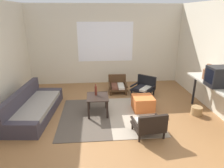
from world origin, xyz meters
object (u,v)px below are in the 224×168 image
coffee_table (98,100)px  ottoman_orange (143,103)px  armchair_by_window (118,85)px  armchair_striped_foreground (149,125)px  clay_vase (208,73)px  couch (33,108)px  wicker_basket (196,111)px  console_shelf (213,87)px  armchair_corner (144,86)px  glass_bottle (96,91)px  crt_television (221,77)px

coffee_table → ottoman_orange: bearing=5.2°
armchair_by_window → armchair_striped_foreground: size_ratio=0.95×
coffee_table → clay_vase: clay_vase is taller
clay_vase → armchair_striped_foreground: bearing=-150.7°
couch → coffee_table: (1.58, -0.04, 0.17)m
ottoman_orange → wicker_basket: ottoman_orange is taller
armchair_by_window → console_shelf: (1.99, -1.93, 0.57)m
armchair_striped_foreground → armchair_corner: size_ratio=0.81×
armchair_striped_foreground → wicker_basket: 1.64m
armchair_striped_foreground → glass_bottle: bearing=132.6°
armchair_striped_foreground → clay_vase: size_ratio=1.81×
couch → ottoman_orange: bearing=1.4°
wicker_basket → armchair_striped_foreground: bearing=-150.7°
ottoman_orange → couch: bearing=-178.6°
armchair_corner → clay_vase: clay_vase is taller
armchair_striped_foreground → coffee_table: bearing=133.7°
armchair_by_window → wicker_basket: armchair_by_window is taller
couch → armchair_by_window: couch is taller
crt_television → glass_bottle: size_ratio=1.94×
ottoman_orange → crt_television: bearing=-27.5°
armchair_by_window → crt_television: 3.04m
armchair_by_window → ottoman_orange: (0.51, -1.36, -0.05)m
armchair_corner → clay_vase: (1.20, -1.30, 0.77)m
coffee_table → couch: bearing=178.4°
crt_television → glass_bottle: crt_television is taller
ottoman_orange → crt_television: crt_television is taller
armchair_striped_foreground → clay_vase: bearing=29.3°
armchair_striped_foreground → console_shelf: size_ratio=0.38×
couch → clay_vase: clay_vase is taller
coffee_table → console_shelf: (2.65, -0.47, 0.43)m
armchair_by_window → ottoman_orange: bearing=-69.4°
armchair_by_window → coffee_table: bearing=-114.5°
couch → wicker_basket: 4.04m
console_shelf → glass_bottle: console_shelf is taller
crt_television → armchair_by_window: bearing=133.0°
couch → clay_vase: bearing=-2.7°
glass_bottle → wicker_basket: size_ratio=1.04×
glass_bottle → couch: bearing=-178.4°
armchair_striped_foreground → couch: bearing=156.8°
couch → console_shelf: 4.30m
coffee_table → ottoman_orange: (1.17, 0.11, -0.19)m
coffee_table → wicker_basket: size_ratio=2.26×
couch → glass_bottle: (1.54, 0.04, 0.39)m
ottoman_orange → clay_vase: bearing=-10.1°
couch → ottoman_orange: size_ratio=4.12×
console_shelf → crt_television: 0.36m
couch → ottoman_orange: (2.75, 0.07, -0.02)m
couch → crt_television: size_ratio=3.90×
console_shelf → clay_vase: (0.00, 0.31, 0.23)m
glass_bottle → clay_vase: bearing=-5.1°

